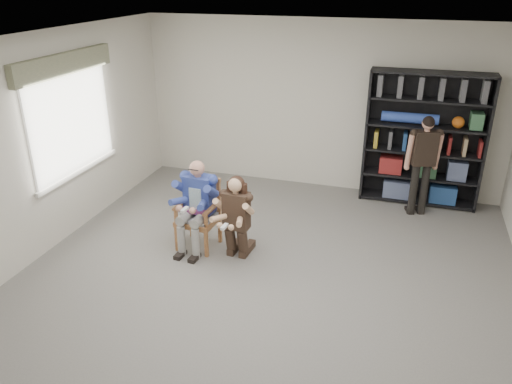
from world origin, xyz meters
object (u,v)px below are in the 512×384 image
(armchair, at_px, (198,215))
(standing_man, at_px, (422,166))
(seated_man, at_px, (197,205))
(bookshelf, at_px, (424,140))
(kneeling_woman, at_px, (236,219))

(armchair, height_order, standing_man, standing_man)
(seated_man, xyz_separation_m, bookshelf, (2.80, 2.40, 0.43))
(armchair, relative_size, seated_man, 0.77)
(bookshelf, bearing_deg, seated_man, -139.47)
(bookshelf, bearing_deg, standing_man, -88.82)
(armchair, xyz_separation_m, bookshelf, (2.80, 2.40, 0.57))
(bookshelf, relative_size, standing_man, 1.35)
(seated_man, relative_size, kneeling_woman, 1.09)
(standing_man, bearing_deg, bookshelf, 72.08)
(kneeling_woman, bearing_deg, bookshelf, 52.57)
(kneeling_woman, relative_size, bookshelf, 0.54)
(seated_man, bearing_deg, bookshelf, 44.55)
(bookshelf, height_order, standing_man, bookshelf)
(kneeling_woman, height_order, standing_man, standing_man)
(seated_man, distance_m, bookshelf, 3.71)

